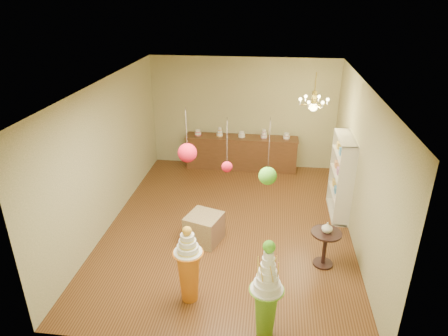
# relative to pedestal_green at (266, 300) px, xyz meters

# --- Properties ---
(floor) EXTENTS (6.50, 6.50, 0.00)m
(floor) POSITION_rel_pedestal_green_xyz_m (-0.84, 2.85, -0.63)
(floor) COLOR #593418
(floor) RESTS_ON ground
(ceiling) EXTENTS (6.50, 6.50, 0.00)m
(ceiling) POSITION_rel_pedestal_green_xyz_m (-0.84, 2.85, 2.37)
(ceiling) COLOR silver
(ceiling) RESTS_ON ground
(wall_back) EXTENTS (5.00, 0.04, 3.00)m
(wall_back) POSITION_rel_pedestal_green_xyz_m (-0.84, 6.10, 0.87)
(wall_back) COLOR tan
(wall_back) RESTS_ON ground
(wall_front) EXTENTS (5.00, 0.04, 3.00)m
(wall_front) POSITION_rel_pedestal_green_xyz_m (-0.84, -0.40, 0.87)
(wall_front) COLOR tan
(wall_front) RESTS_ON ground
(wall_left) EXTENTS (0.04, 6.50, 3.00)m
(wall_left) POSITION_rel_pedestal_green_xyz_m (-3.34, 2.85, 0.87)
(wall_left) COLOR tan
(wall_left) RESTS_ON ground
(wall_right) EXTENTS (0.04, 6.50, 3.00)m
(wall_right) POSITION_rel_pedestal_green_xyz_m (1.66, 2.85, 0.87)
(wall_right) COLOR tan
(wall_right) RESTS_ON ground
(pedestal_green) EXTENTS (0.46, 0.46, 1.61)m
(pedestal_green) POSITION_rel_pedestal_green_xyz_m (0.00, 0.00, 0.00)
(pedestal_green) COLOR #6BAE26
(pedestal_green) RESTS_ON floor
(pedestal_orange) EXTENTS (0.59, 0.59, 1.36)m
(pedestal_orange) POSITION_rel_pedestal_green_xyz_m (-1.22, 0.58, -0.06)
(pedestal_orange) COLOR #C96917
(pedestal_orange) RESTS_ON floor
(burlap_riser) EXTENTS (0.79, 0.79, 0.57)m
(burlap_riser) POSITION_rel_pedestal_green_xyz_m (-1.26, 2.22, -0.35)
(burlap_riser) COLOR #927A50
(burlap_riser) RESTS_ON floor
(sideboard) EXTENTS (3.04, 0.54, 1.16)m
(sideboard) POSITION_rel_pedestal_green_xyz_m (-0.84, 5.82, -0.16)
(sideboard) COLOR #512F19
(sideboard) RESTS_ON floor
(shelving_unit) EXTENTS (0.33, 1.20, 1.80)m
(shelving_unit) POSITION_rel_pedestal_green_xyz_m (1.49, 3.65, 0.27)
(shelving_unit) COLOR beige
(shelving_unit) RESTS_ON floor
(round_table) EXTENTS (0.58, 0.58, 0.69)m
(round_table) POSITION_rel_pedestal_green_xyz_m (1.00, 1.74, -0.19)
(round_table) COLOR black
(round_table) RESTS_ON floor
(vase) EXTENTS (0.20, 0.20, 0.20)m
(vase) POSITION_rel_pedestal_green_xyz_m (1.00, 1.74, 0.16)
(vase) COLOR beige
(vase) RESTS_ON round_table
(pom_red_left) EXTENTS (0.30, 0.30, 0.90)m
(pom_red_left) POSITION_rel_pedestal_green_xyz_m (-1.33, 1.29, 1.62)
(pom_red_left) COLOR #433730
(pom_red_left) RESTS_ON ceiling
(pom_green_mid) EXTENTS (0.26, 0.26, 1.01)m
(pom_green_mid) POSITION_rel_pedestal_green_xyz_m (-0.07, 0.90, 1.49)
(pom_green_mid) COLOR #433730
(pom_green_mid) RESTS_ON ceiling
(pom_red_right) EXTENTS (0.16, 0.16, 0.82)m
(pom_red_right) POSITION_rel_pedestal_green_xyz_m (-0.65, 0.83, 1.63)
(pom_red_right) COLOR #433730
(pom_red_right) RESTS_ON ceiling
(chandelier) EXTENTS (0.70, 0.70, 0.85)m
(chandelier) POSITION_rel_pedestal_green_xyz_m (0.82, 4.23, 1.67)
(chandelier) COLOR gold
(chandelier) RESTS_ON ceiling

